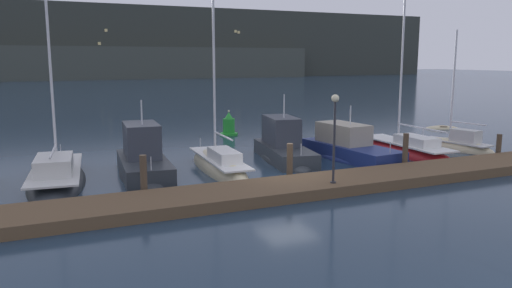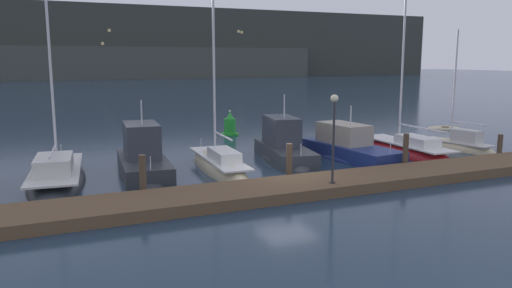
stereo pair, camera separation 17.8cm
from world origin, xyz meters
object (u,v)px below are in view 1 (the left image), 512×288
Objects in this scene: motorboat_berth_5 at (284,153)px; sailboat_berth_8 at (456,147)px; sailboat_berth_7 at (405,152)px; rowboat_adrift at (442,129)px; dock_lamppost at (335,124)px; sailboat_berth_4 at (219,168)px; channel_buoy at (229,126)px; motorboat_berth_3 at (144,166)px; sailboat_berth_2 at (57,179)px; motorboat_berth_6 at (349,152)px.

sailboat_berth_8 is at bearing -7.49° from motorboat_berth_5.
sailboat_berth_7 reaches higher than rowboat_adrift.
sailboat_berth_8 is at bearing -1.72° from sailboat_berth_7.
sailboat_berth_7 reaches higher than dock_lamppost.
sailboat_berth_4 reaches higher than motorboat_berth_5.
channel_buoy is 17.19m from dock_lamppost.
motorboat_berth_3 is 2.31× the size of rowboat_adrift.
channel_buoy is (-6.88, 11.20, 0.57)m from sailboat_berth_7.
sailboat_berth_2 reaches higher than sailboat_berth_8.
motorboat_berth_6 is 7.65m from sailboat_berth_8.
sailboat_berth_2 is 29.84m from rowboat_adrift.
motorboat_berth_6 is at bearing 176.07° from sailboat_berth_7.
dock_lamppost is (2.86, -6.06, 2.82)m from sailboat_berth_4.
sailboat_berth_2 is 7.62m from sailboat_berth_4.
motorboat_berth_6 is (11.44, -0.68, -0.09)m from motorboat_berth_3.
motorboat_berth_6 is 8.18m from dock_lamppost.
dock_lamppost is at bearing -32.17° from sailboat_berth_2.
motorboat_berth_3 reaches higher than motorboat_berth_6.
motorboat_berth_5 is 1.90× the size of dock_lamppost.
motorboat_berth_6 is 4.01× the size of channel_buoy.
sailboat_berth_4 is 1.17× the size of sailboat_berth_7.
channel_buoy is at bearing 133.53° from sailboat_berth_8.
sailboat_berth_4 is 22.63m from rowboat_adrift.
motorboat_berth_5 reaches higher than rowboat_adrift.
motorboat_berth_3 is 0.83× the size of sailboat_berth_8.
motorboat_berth_3 reaches higher than rowboat_adrift.
sailboat_berth_4 is at bearing -165.98° from motorboat_berth_5.
dock_lamppost is at bearing -146.57° from sailboat_berth_7.
motorboat_berth_3 is (3.95, 0.10, 0.28)m from sailboat_berth_2.
motorboat_berth_5 is (11.78, 0.53, 0.24)m from sailboat_berth_2.
sailboat_berth_8 reaches higher than channel_buoy.
motorboat_berth_3 is 19.11m from sailboat_berth_8.
sailboat_berth_4 is 7.27m from dock_lamppost.
sailboat_berth_8 is 9.62m from rowboat_adrift.
sailboat_berth_4 is 15.43m from sailboat_berth_8.
motorboat_berth_5 reaches higher than motorboat_berth_3.
motorboat_berth_6 reaches higher than channel_buoy.
sailboat_berth_7 is (3.77, -0.26, -0.25)m from motorboat_berth_6.
motorboat_berth_5 is at bearing 79.46° from dock_lamppost.
motorboat_berth_3 is 9.65m from dock_lamppost.
sailboat_berth_8 reaches higher than motorboat_berth_5.
dock_lamppost is at bearing -64.76° from sailboat_berth_4.
sailboat_berth_4 is 3.44× the size of dock_lamppost.
motorboat_berth_5 is (7.83, 0.43, -0.05)m from motorboat_berth_3.
channel_buoy is (12.27, 10.36, 0.51)m from sailboat_berth_2.
sailboat_berth_2 is at bearing -178.57° from motorboat_berth_3.
motorboat_berth_3 reaches higher than channel_buoy.
sailboat_berth_4 is 11.86m from channel_buoy.
sailboat_berth_2 reaches higher than dock_lamppost.
motorboat_berth_5 is 2.43× the size of rowboat_adrift.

